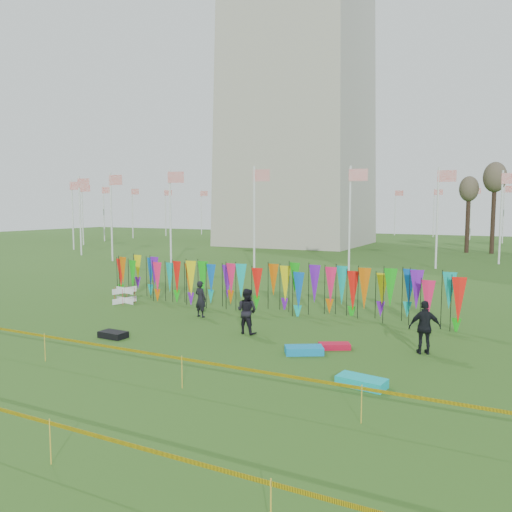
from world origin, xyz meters
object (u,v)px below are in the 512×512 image
at_px(box_kite, 125,295).
at_px(kite_bag_red, 334,346).
at_px(kite_bag_black, 113,335).
at_px(person_mid, 247,311).
at_px(person_right, 425,327).
at_px(kite_bag_turquoise, 304,350).
at_px(person_left, 201,299).
at_px(kite_bag_teal, 362,382).

relative_size(box_kite, kite_bag_red, 0.77).
bearing_deg(kite_bag_black, box_kite, 127.87).
height_order(person_mid, kite_bag_black, person_mid).
bearing_deg(box_kite, person_right, -8.80).
bearing_deg(kite_bag_turquoise, person_left, 152.70).
xyz_separation_m(person_right, kite_bag_red, (-2.86, -0.78, -0.80)).
xyz_separation_m(person_left, kite_bag_red, (6.90, -2.16, -0.72)).
relative_size(kite_bag_turquoise, kite_bag_black, 1.21).
relative_size(person_left, person_mid, 0.92).
relative_size(person_left, kite_bag_black, 1.58).
height_order(box_kite, person_right, person_right).
bearing_deg(person_right, kite_bag_turquoise, 4.96).
distance_m(person_right, kite_bag_red, 3.07).
relative_size(box_kite, kite_bag_black, 0.79).
height_order(kite_bag_black, kite_bag_teal, kite_bag_teal).
distance_m(box_kite, kite_bag_red, 12.49).
relative_size(person_right, kite_bag_turquoise, 1.44).
bearing_deg(kite_bag_red, person_right, 15.28).
height_order(person_mid, person_right, person_right).
relative_size(person_mid, person_right, 0.98).
xyz_separation_m(person_mid, person_right, (6.56, 0.28, 0.02)).
distance_m(person_right, kite_bag_turquoise, 4.09).
xyz_separation_m(person_right, kite_bag_teal, (-1.07, -3.95, -0.77)).
bearing_deg(person_mid, kite_bag_teal, 151.68).
xyz_separation_m(person_left, kite_bag_black, (-0.99, -4.48, -0.69)).
height_order(person_right, kite_bag_red, person_right).
xyz_separation_m(person_left, kite_bag_turquoise, (6.17, -3.18, -0.69)).
height_order(box_kite, kite_bag_teal, box_kite).
distance_m(person_right, kite_bag_black, 11.21).
relative_size(kite_bag_turquoise, kite_bag_teal, 0.95).
height_order(person_mid, kite_bag_turquoise, person_mid).
bearing_deg(kite_bag_teal, person_left, 148.49).
relative_size(kite_bag_red, kite_bag_teal, 0.80).
bearing_deg(kite_bag_turquoise, person_mid, 152.78).
distance_m(kite_bag_red, kite_bag_black, 8.22).
height_order(person_mid, kite_bag_red, person_mid).
bearing_deg(person_mid, kite_bag_red, 177.72).
bearing_deg(kite_bag_black, person_mid, 33.99).
bearing_deg(person_left, kite_bag_red, 172.78).
distance_m(person_left, kite_bag_teal, 10.21).
xyz_separation_m(kite_bag_turquoise, kite_bag_teal, (2.51, -2.14, 0.00)).
distance_m(person_left, kite_bag_turquoise, 6.98).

